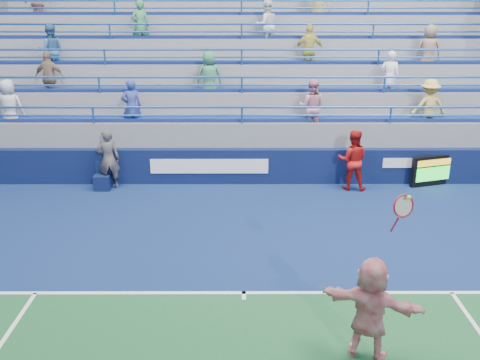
{
  "coord_description": "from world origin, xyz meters",
  "views": [
    {
      "loc": [
        -0.09,
        -9.18,
        5.59
      ],
      "look_at": [
        -0.07,
        2.5,
        1.5
      ],
      "focal_mm": 40.0,
      "sensor_mm": 36.0,
      "label": 1
    }
  ],
  "objects_px": {
    "line_judge": "(108,159)",
    "ball_girl": "(352,160)",
    "judge_chair": "(103,181)",
    "serve_speed_board": "(432,171)",
    "tennis_player": "(370,309)"
  },
  "relations": [
    {
      "from": "line_judge",
      "to": "ball_girl",
      "type": "relative_size",
      "value": 1.01
    },
    {
      "from": "judge_chair",
      "to": "line_judge",
      "type": "bearing_deg",
      "value": 34.35
    },
    {
      "from": "judge_chair",
      "to": "line_judge",
      "type": "relative_size",
      "value": 0.45
    },
    {
      "from": "ball_girl",
      "to": "judge_chair",
      "type": "bearing_deg",
      "value": 10.27
    },
    {
      "from": "serve_speed_board",
      "to": "line_judge",
      "type": "height_order",
      "value": "line_judge"
    },
    {
      "from": "serve_speed_board",
      "to": "line_judge",
      "type": "distance_m",
      "value": 9.79
    },
    {
      "from": "judge_chair",
      "to": "tennis_player",
      "type": "xyz_separation_m",
      "value": [
        6.16,
        -7.83,
        0.62
      ]
    },
    {
      "from": "serve_speed_board",
      "to": "judge_chair",
      "type": "distance_m",
      "value": 9.98
    },
    {
      "from": "tennis_player",
      "to": "line_judge",
      "type": "bearing_deg",
      "value": 126.89
    },
    {
      "from": "line_judge",
      "to": "judge_chair",
      "type": "bearing_deg",
      "value": 21.72
    },
    {
      "from": "line_judge",
      "to": "serve_speed_board",
      "type": "bearing_deg",
      "value": 168.49
    },
    {
      "from": "serve_speed_board",
      "to": "tennis_player",
      "type": "bearing_deg",
      "value": -115.03
    },
    {
      "from": "tennis_player",
      "to": "line_judge",
      "type": "xyz_separation_m",
      "value": [
        -5.98,
        7.96,
        0.04
      ]
    },
    {
      "from": "tennis_player",
      "to": "ball_girl",
      "type": "distance_m",
      "value": 7.95
    },
    {
      "from": "judge_chair",
      "to": "line_judge",
      "type": "xyz_separation_m",
      "value": [
        0.19,
        0.13,
        0.65
      ]
    }
  ]
}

